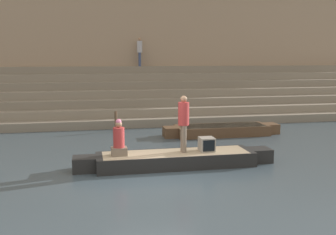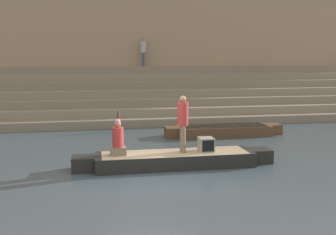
{
  "view_description": "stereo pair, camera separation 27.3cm",
  "coord_description": "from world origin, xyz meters",
  "px_view_note": "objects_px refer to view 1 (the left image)",
  "views": [
    {
      "loc": [
        -1.69,
        -10.35,
        3.31
      ],
      "look_at": [
        0.88,
        2.26,
        1.33
      ],
      "focal_mm": 42.0,
      "sensor_mm": 36.0,
      "label": 1
    },
    {
      "loc": [
        -1.42,
        -10.4,
        3.31
      ],
      "look_at": [
        0.88,
        2.26,
        1.33
      ],
      "focal_mm": 42.0,
      "sensor_mm": 36.0,
      "label": 2
    }
  ],
  "objects_px": {
    "rowboat_main": "(176,159)",
    "moored_boat_shore": "(222,130)",
    "person_rowing": "(119,141)",
    "mooring_post": "(116,121)",
    "person_on_steps": "(140,50)",
    "person_standing": "(184,120)",
    "tv_set": "(207,144)"
  },
  "relations": [
    {
      "from": "person_rowing",
      "to": "moored_boat_shore",
      "type": "relative_size",
      "value": 0.22
    },
    {
      "from": "rowboat_main",
      "to": "moored_boat_shore",
      "type": "height_order",
      "value": "rowboat_main"
    },
    {
      "from": "person_standing",
      "to": "tv_set",
      "type": "xyz_separation_m",
      "value": [
        0.74,
        -0.01,
        -0.79
      ]
    },
    {
      "from": "person_rowing",
      "to": "person_on_steps",
      "type": "relative_size",
      "value": 0.67
    },
    {
      "from": "person_rowing",
      "to": "tv_set",
      "type": "distance_m",
      "value": 2.72
    },
    {
      "from": "rowboat_main",
      "to": "moored_boat_shore",
      "type": "bearing_deg",
      "value": 57.98
    },
    {
      "from": "person_rowing",
      "to": "mooring_post",
      "type": "bearing_deg",
      "value": 101.87
    },
    {
      "from": "person_standing",
      "to": "person_rowing",
      "type": "height_order",
      "value": "person_standing"
    },
    {
      "from": "person_standing",
      "to": "person_on_steps",
      "type": "relative_size",
      "value": 1.07
    },
    {
      "from": "person_standing",
      "to": "person_on_steps",
      "type": "height_order",
      "value": "person_on_steps"
    },
    {
      "from": "person_standing",
      "to": "moored_boat_shore",
      "type": "bearing_deg",
      "value": 45.68
    },
    {
      "from": "moored_boat_shore",
      "to": "tv_set",
      "type": "bearing_deg",
      "value": -119.01
    },
    {
      "from": "tv_set",
      "to": "mooring_post",
      "type": "xyz_separation_m",
      "value": [
        -2.37,
        6.05,
        -0.18
      ]
    },
    {
      "from": "rowboat_main",
      "to": "person_rowing",
      "type": "relative_size",
      "value": 5.64
    },
    {
      "from": "rowboat_main",
      "to": "person_rowing",
      "type": "height_order",
      "value": "person_rowing"
    },
    {
      "from": "rowboat_main",
      "to": "person_rowing",
      "type": "distance_m",
      "value": 1.84
    },
    {
      "from": "person_rowing",
      "to": "person_on_steps",
      "type": "distance_m",
      "value": 11.77
    },
    {
      "from": "person_standing",
      "to": "person_on_steps",
      "type": "bearing_deg",
      "value": 77.41
    },
    {
      "from": "tv_set",
      "to": "person_on_steps",
      "type": "xyz_separation_m",
      "value": [
        -0.6,
        11.21,
        3.08
      ]
    },
    {
      "from": "tv_set",
      "to": "moored_boat_shore",
      "type": "xyz_separation_m",
      "value": [
        2.02,
        4.35,
        -0.42
      ]
    },
    {
      "from": "moored_boat_shore",
      "to": "mooring_post",
      "type": "distance_m",
      "value": 4.71
    },
    {
      "from": "rowboat_main",
      "to": "moored_boat_shore",
      "type": "relative_size",
      "value": 1.22
    },
    {
      "from": "person_on_steps",
      "to": "moored_boat_shore",
      "type": "bearing_deg",
      "value": 65.13
    },
    {
      "from": "moored_boat_shore",
      "to": "person_on_steps",
      "type": "relative_size",
      "value": 3.12
    },
    {
      "from": "person_rowing",
      "to": "mooring_post",
      "type": "height_order",
      "value": "person_rowing"
    },
    {
      "from": "moored_boat_shore",
      "to": "rowboat_main",
      "type": "bearing_deg",
      "value": -128.7
    },
    {
      "from": "person_rowing",
      "to": "rowboat_main",
      "type": "bearing_deg",
      "value": 15.42
    },
    {
      "from": "mooring_post",
      "to": "rowboat_main",
      "type": "bearing_deg",
      "value": -77.06
    },
    {
      "from": "rowboat_main",
      "to": "tv_set",
      "type": "xyz_separation_m",
      "value": [
        0.98,
        -0.0,
        0.41
      ]
    },
    {
      "from": "mooring_post",
      "to": "tv_set",
      "type": "bearing_deg",
      "value": -68.6
    },
    {
      "from": "rowboat_main",
      "to": "moored_boat_shore",
      "type": "xyz_separation_m",
      "value": [
        3.0,
        4.35,
        -0.0
      ]
    },
    {
      "from": "tv_set",
      "to": "moored_boat_shore",
      "type": "height_order",
      "value": "tv_set"
    }
  ]
}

